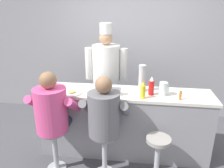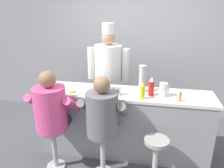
{
  "view_description": "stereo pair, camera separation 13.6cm",
  "coord_description": "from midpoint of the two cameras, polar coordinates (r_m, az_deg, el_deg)",
  "views": [
    {
      "loc": [
        0.22,
        -2.57,
        2.11
      ],
      "look_at": [
        -0.18,
        0.25,
        1.1
      ],
      "focal_mm": 35.0,
      "sensor_mm": 36.0,
      "label": 1
    },
    {
      "loc": [
        0.35,
        -2.55,
        2.11
      ],
      "look_at": [
        -0.18,
        0.25,
        1.1
      ],
      "focal_mm": 35.0,
      "sensor_mm": 36.0,
      "label": 2
    }
  ],
  "objects": [
    {
      "name": "mustard_bottle_yellow",
      "position": [
        2.84,
        6.75,
        -1.73
      ],
      "size": [
        0.07,
        0.07,
        0.23
      ],
      "color": "yellow",
      "rests_on": "diner_counter"
    },
    {
      "name": "ground_plane",
      "position": [
        3.33,
        1.31,
        -19.75
      ],
      "size": [
        20.0,
        20.0,
        0.0
      ],
      "primitive_type": "plane",
      "color": "#4C4C51"
    },
    {
      "name": "breakfast_plate",
      "position": [
        3.06,
        -11.76,
        -2.34
      ],
      "size": [
        0.25,
        0.25,
        0.05
      ],
      "color": "white",
      "rests_on": "diner_counter"
    },
    {
      "name": "cereal_bowl",
      "position": [
        3.0,
        -3.26,
        -2.15
      ],
      "size": [
        0.15,
        0.15,
        0.05
      ],
      "color": "white",
      "rests_on": "diner_counter"
    },
    {
      "name": "coffee_mug_tan",
      "position": [
        3.18,
        -14.88,
        -1.12
      ],
      "size": [
        0.13,
        0.09,
        0.09
      ],
      "color": "beige",
      "rests_on": "diner_counter"
    },
    {
      "name": "ketchup_bottle_red",
      "position": [
        2.97,
        8.97,
        -0.6
      ],
      "size": [
        0.07,
        0.07,
        0.26
      ],
      "color": "red",
      "rests_on": "diner_counter"
    },
    {
      "name": "diner_counter",
      "position": [
        3.28,
        1.96,
        -10.01
      ],
      "size": [
        2.45,
        0.56,
        0.98
      ],
      "color": "gray",
      "rests_on": "ground_plane"
    },
    {
      "name": "water_pitcher_clear",
      "position": [
        2.99,
        12.01,
        -1.24
      ],
      "size": [
        0.13,
        0.11,
        0.18
      ],
      "color": "silver",
      "rests_on": "diner_counter"
    },
    {
      "name": "hot_sauce_bottle_orange",
      "position": [
        2.91,
        16.14,
        -2.91
      ],
      "size": [
        0.03,
        0.03,
        0.12
      ],
      "color": "orange",
      "rests_on": "diner_counter"
    },
    {
      "name": "empty_stool_round",
      "position": [
        2.88,
        10.47,
        -17.04
      ],
      "size": [
        0.3,
        0.3,
        0.61
      ],
      "color": "#B2B5BA",
      "rests_on": "ground_plane"
    },
    {
      "name": "wall_back",
      "position": [
        4.32,
        4.1,
        9.44
      ],
      "size": [
        10.0,
        0.06,
        2.7
      ],
      "color": "#99999E",
      "rests_on": "ground_plane"
    },
    {
      "name": "coffee_mug_blue",
      "position": [
        3.13,
        -3.09,
        -0.77
      ],
      "size": [
        0.13,
        0.08,
        0.09
      ],
      "color": "#4C7AB2",
      "rests_on": "diner_counter"
    },
    {
      "name": "diner_seated_pink",
      "position": [
        2.9,
        -16.62,
        -6.88
      ],
      "size": [
        0.62,
        0.61,
        1.39
      ],
      "color": "#B2B5BA",
      "rests_on": "ground_plane"
    },
    {
      "name": "cook_in_whites_near",
      "position": [
        3.79,
        -2.56,
        2.92
      ],
      "size": [
        0.73,
        0.47,
        1.86
      ],
      "color": "#232328",
      "rests_on": "ground_plane"
    },
    {
      "name": "cup_stack_steel",
      "position": [
        3.06,
        6.58,
        1.5
      ],
      "size": [
        0.1,
        0.1,
        0.38
      ],
      "color": "#B7BABF",
      "rests_on": "diner_counter"
    },
    {
      "name": "diner_seated_grey",
      "position": [
        2.71,
        -3.42,
        -8.3
      ],
      "size": [
        0.59,
        0.58,
        1.36
      ],
      "color": "#B2B5BA",
      "rests_on": "ground_plane"
    },
    {
      "name": "napkin_dispenser_chrome",
      "position": [
        2.95,
        -0.15,
        -1.72
      ],
      "size": [
        0.13,
        0.08,
        0.12
      ],
      "color": "silver",
      "rests_on": "diner_counter"
    }
  ]
}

